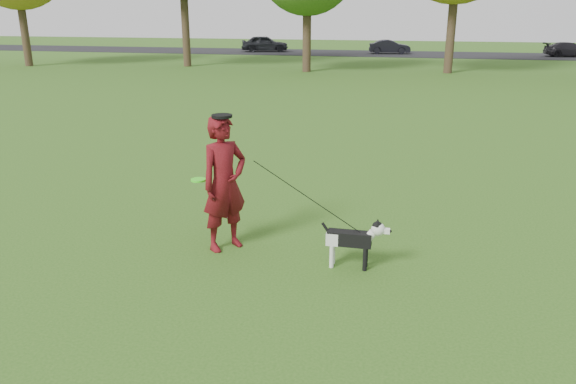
% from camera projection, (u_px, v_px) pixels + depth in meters
% --- Properties ---
extents(ground, '(120.00, 120.00, 0.00)m').
position_uv_depth(ground, '(251.00, 260.00, 8.24)').
color(ground, '#285116').
rests_on(ground, ground).
extents(road, '(120.00, 7.00, 0.02)m').
position_uv_depth(road, '(388.00, 54.00, 45.34)').
color(road, black).
rests_on(road, ground).
extents(man, '(0.86, 0.90, 2.06)m').
position_uv_depth(man, '(224.00, 184.00, 8.37)').
color(man, '#510B0E').
rests_on(man, ground).
extents(dog, '(0.99, 0.20, 0.75)m').
position_uv_depth(dog, '(355.00, 238.00, 7.87)').
color(dog, black).
rests_on(dog, ground).
extents(car_left, '(4.19, 2.53, 1.33)m').
position_uv_depth(car_left, '(265.00, 43.00, 47.26)').
color(car_left, black).
rests_on(car_left, road).
extents(car_mid, '(3.39, 1.49, 1.08)m').
position_uv_depth(car_mid, '(390.00, 47.00, 45.15)').
color(car_mid, black).
rests_on(car_mid, road).
extents(car_right, '(3.76, 1.77, 1.06)m').
position_uv_depth(car_right, '(569.00, 49.00, 42.39)').
color(car_right, black).
rests_on(car_right, road).
extents(man_held_items, '(2.64, 0.44, 1.57)m').
position_uv_depth(man_held_items, '(307.00, 197.00, 7.96)').
color(man_held_items, '#40FF20').
rests_on(man_held_items, ground).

